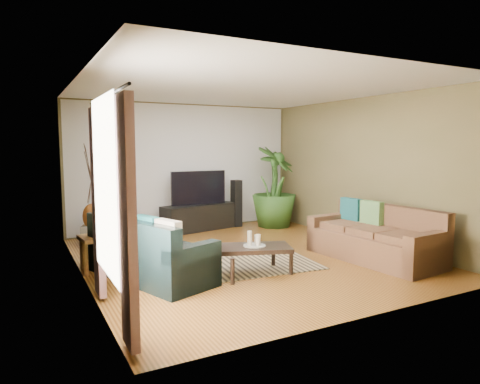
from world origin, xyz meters
TOP-DOWN VIEW (x-y plane):
  - floor at (0.00, 0.00)m, footprint 5.50×5.50m
  - ceiling at (0.00, 0.00)m, footprint 5.50×5.50m
  - wall_back at (0.00, 2.75)m, footprint 5.00×0.00m
  - wall_front at (0.00, -2.75)m, footprint 5.00×0.00m
  - wall_left at (-2.50, 0.00)m, footprint 0.00×5.50m
  - wall_right at (2.50, 0.00)m, footprint 0.00×5.50m
  - backwall_panel at (0.00, 2.74)m, footprint 4.90×0.00m
  - window_pane at (-2.48, -1.60)m, footprint 0.00×1.80m
  - curtain_near at (-2.43, -2.35)m, footprint 0.08×0.35m
  - curtain_far at (-2.43, -0.85)m, footprint 0.08×0.35m
  - curtain_rod at (-2.43, -1.60)m, footprint 0.03×1.90m
  - sofa_left at (-1.67, -0.35)m, footprint 1.42×2.09m
  - sofa_right at (1.73, -1.08)m, footprint 1.14×2.17m
  - area_rug at (-0.45, -0.12)m, footprint 2.81×2.12m
  - coffee_table at (-0.35, -0.89)m, footprint 1.13×0.86m
  - candle_tray at (-0.35, -0.89)m, footprint 0.31×0.31m
  - candle_tall at (-0.41, -0.86)m, footprint 0.06×0.06m
  - candle_mid at (-0.31, -0.93)m, footprint 0.06×0.06m
  - candle_short at (-0.28, -0.83)m, footprint 0.06×0.06m
  - tv_stand at (0.19, 2.45)m, footprint 1.73×0.82m
  - television at (0.19, 2.47)m, footprint 1.22×0.07m
  - speaker_left at (-1.56, 2.34)m, footprint 0.22×0.23m
  - speaker_right at (1.09, 2.44)m, footprint 0.21×0.23m
  - potted_plant at (1.84, 2.04)m, footprint 1.39×1.39m
  - plant_pot at (1.84, 2.04)m, footprint 0.33×0.33m
  - pedestal at (-2.07, 2.06)m, footprint 0.46×0.46m
  - vase at (-2.07, 2.06)m, footprint 0.33×0.33m
  - side_table at (-2.25, 0.38)m, footprint 0.53×0.53m

SIDE VIEW (x-z plane):
  - floor at x=0.00m, z-range 0.00..0.00m
  - area_rug at x=-0.45m, z-range 0.00..0.01m
  - plant_pot at x=1.84m, z-range 0.00..0.26m
  - pedestal at x=-2.07m, z-range 0.00..0.36m
  - coffee_table at x=-0.35m, z-range 0.00..0.41m
  - side_table at x=-2.25m, z-range 0.00..0.51m
  - tv_stand at x=0.19m, z-range 0.00..0.55m
  - candle_tray at x=-0.35m, z-range 0.41..0.43m
  - sofa_left at x=-1.67m, z-range 0.00..0.85m
  - sofa_right at x=1.73m, z-range 0.00..0.85m
  - speaker_left at x=-1.56m, z-range 0.00..0.96m
  - candle_short at x=-0.28m, z-range 0.43..0.55m
  - candle_mid at x=-0.31m, z-range 0.43..0.58m
  - speaker_right at x=1.09m, z-range 0.00..1.04m
  - candle_tall at x=-0.41m, z-range 0.43..0.63m
  - vase at x=-2.07m, z-range 0.30..0.76m
  - potted_plant at x=1.84m, z-range 0.00..1.79m
  - television at x=0.19m, z-range 0.55..1.27m
  - curtain_near at x=-2.43m, z-range 0.05..2.25m
  - curtain_far at x=-2.43m, z-range 0.05..2.25m
  - wall_left at x=-2.50m, z-range -1.40..4.10m
  - wall_right at x=2.50m, z-range -1.40..4.10m
  - wall_back at x=0.00m, z-range -1.15..3.85m
  - wall_front at x=0.00m, z-range -1.15..3.85m
  - backwall_panel at x=0.00m, z-range -1.10..3.80m
  - window_pane at x=-2.48m, z-range 0.50..2.30m
  - curtain_rod at x=-2.43m, z-range 2.28..2.31m
  - ceiling at x=0.00m, z-range 2.70..2.70m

